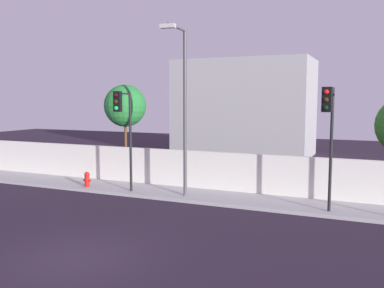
{
  "coord_description": "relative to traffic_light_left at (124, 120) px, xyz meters",
  "views": [
    {
      "loc": [
        7.58,
        -9.04,
        4.41
      ],
      "look_at": [
        0.74,
        6.5,
        2.62
      ],
      "focal_mm": 39.33,
      "sensor_mm": 36.0,
      "label": 1
    }
  ],
  "objects": [
    {
      "name": "street_lamp_curbside",
      "position": [
        2.73,
        0.46,
        0.91
      ],
      "size": [
        0.62,
        2.17,
        7.25
      ],
      "color": "#4C4C51",
      "rests_on": "sidewalk"
    },
    {
      "name": "traffic_light_left",
      "position": [
        0.0,
        0.0,
        0.0
      ],
      "size": [
        0.34,
        1.25,
        4.64
      ],
      "color": "black",
      "rests_on": "sidewalk"
    },
    {
      "name": "low_building_distant",
      "position": [
        0.71,
        16.48,
        0.23
      ],
      "size": [
        10.45,
        6.0,
        7.52
      ],
      "primitive_type": "cube",
      "color": "#A8A8A8",
      "rests_on": "ground"
    },
    {
      "name": "ground_plane",
      "position": [
        2.84,
        -7.01,
        -3.53
      ],
      "size": [
        80.0,
        80.0,
        0.0
      ],
      "primitive_type": "plane",
      "color": "#281D2C"
    },
    {
      "name": "fire_hydrant",
      "position": [
        -2.51,
        0.51,
        -2.98
      ],
      "size": [
        0.44,
        0.26,
        0.73
      ],
      "color": "red",
      "rests_on": "sidewalk"
    },
    {
      "name": "sidewalk",
      "position": [
        2.84,
        1.19,
        -3.45
      ],
      "size": [
        36.0,
        2.4,
        0.15
      ],
      "primitive_type": "cube",
      "color": "#A8A8A8",
      "rests_on": "ground"
    },
    {
      "name": "roadside_tree_leftmost",
      "position": [
        -2.44,
        3.94,
        0.54
      ],
      "size": [
        2.34,
        2.34,
        5.25
      ],
      "color": "brown",
      "rests_on": "ground"
    },
    {
      "name": "perimeter_wall",
      "position": [
        2.84,
        2.48,
        -2.48
      ],
      "size": [
        36.0,
        0.18,
        1.8
      ],
      "primitive_type": "cube",
      "color": "silver",
      "rests_on": "sidewalk"
    },
    {
      "name": "traffic_light_center",
      "position": [
        8.82,
        0.06,
        0.05
      ],
      "size": [
        0.36,
        1.14,
        4.72
      ],
      "color": "black",
      "rests_on": "sidewalk"
    }
  ]
}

